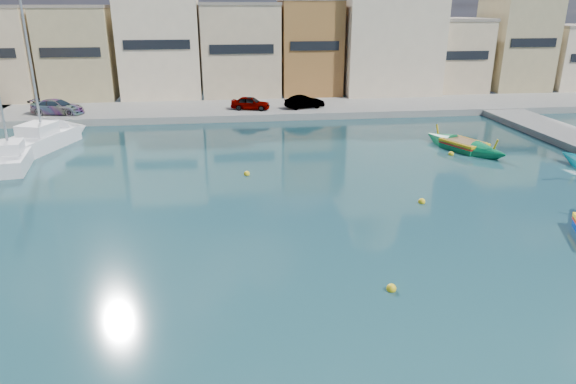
{
  "coord_description": "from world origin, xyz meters",
  "views": [
    {
      "loc": [
        -7.91,
        -16.29,
        9.6
      ],
      "look_at": [
        -5.03,
        6.0,
        1.4
      ],
      "focal_mm": 32.0,
      "sensor_mm": 36.0,
      "label": 1
    }
  ],
  "objects_px": {
    "church_block": "(386,17)",
    "yacht_midnorth": "(15,154)",
    "yacht_north": "(56,136)",
    "luzzu_green": "(464,147)"
  },
  "relations": [
    {
      "from": "luzzu_green",
      "to": "yacht_midnorth",
      "type": "height_order",
      "value": "yacht_midnorth"
    },
    {
      "from": "church_block",
      "to": "yacht_north",
      "type": "xyz_separation_m",
      "value": [
        -30.23,
        -17.2,
        -7.93
      ]
    },
    {
      "from": "church_block",
      "to": "luzzu_green",
      "type": "relative_size",
      "value": 2.57
    },
    {
      "from": "church_block",
      "to": "yacht_midnorth",
      "type": "bearing_deg",
      "value": -145.39
    },
    {
      "from": "church_block",
      "to": "yacht_north",
      "type": "bearing_deg",
      "value": -150.36
    },
    {
      "from": "church_block",
      "to": "yacht_midnorth",
      "type": "distance_m",
      "value": 39.17
    },
    {
      "from": "church_block",
      "to": "yacht_midnorth",
      "type": "height_order",
      "value": "church_block"
    },
    {
      "from": "church_block",
      "to": "yacht_midnorth",
      "type": "xyz_separation_m",
      "value": [
        -31.56,
        -21.78,
        -7.98
      ]
    },
    {
      "from": "luzzu_green",
      "to": "yacht_midnorth",
      "type": "xyz_separation_m",
      "value": [
        -30.41,
        1.41,
        0.19
      ]
    },
    {
      "from": "church_block",
      "to": "luzzu_green",
      "type": "distance_m",
      "value": 24.61
    }
  ]
}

